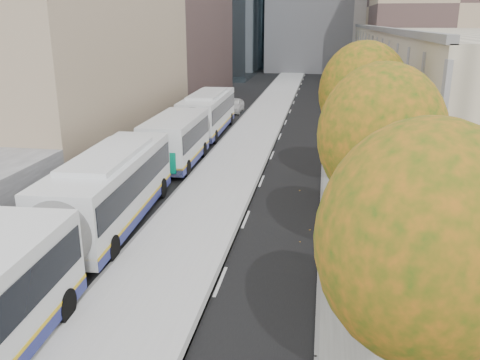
% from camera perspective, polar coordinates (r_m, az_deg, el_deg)
% --- Properties ---
extents(bus_platform, '(4.25, 150.00, 0.15)m').
position_cam_1_polar(bus_platform, '(40.19, 1.19, 4.80)').
color(bus_platform, '#BABABA').
rests_on(bus_platform, ground).
extents(sidewalk, '(4.75, 150.00, 0.08)m').
position_cam_1_polar(sidewalk, '(39.90, 12.67, 4.23)').
color(sidewalk, slate).
rests_on(sidewalk, ground).
extents(building_tan, '(18.00, 92.00, 8.00)m').
position_cam_1_polar(building_tan, '(69.40, 21.32, 12.27)').
color(building_tan, gray).
rests_on(building_tan, ground).
extents(bus_shelter, '(1.90, 4.40, 2.53)m').
position_cam_1_polar(bus_shelter, '(16.72, 22.60, -7.55)').
color(bus_shelter, '#383A3F').
rests_on(bus_shelter, sidewalk).
extents(tree_b, '(4.00, 4.00, 6.97)m').
position_cam_1_polar(tree_b, '(9.82, 20.05, -6.69)').
color(tree_b, black).
rests_on(tree_b, sidewalk).
extents(tree_c, '(4.20, 4.20, 7.28)m').
position_cam_1_polar(tree_c, '(17.32, 15.59, 4.74)').
color(tree_c, black).
rests_on(tree_c, sidewalk).
extents(tree_d, '(4.40, 4.40, 7.60)m').
position_cam_1_polar(tree_d, '(26.12, 13.69, 9.48)').
color(tree_d, black).
rests_on(tree_d, sidewalk).
extents(bus_near, '(3.75, 19.12, 3.17)m').
position_cam_1_polar(bus_near, '(19.73, -18.53, -4.73)').
color(bus_near, silver).
rests_on(bus_near, ground).
extents(bus_far, '(3.11, 18.88, 3.14)m').
position_cam_1_polar(bus_far, '(37.81, -4.95, 6.47)').
color(bus_far, silver).
rests_on(bus_far, ground).
extents(distant_car, '(1.71, 4.17, 1.41)m').
position_cam_1_polar(distant_car, '(51.79, -0.68, 8.38)').
color(distant_car, silver).
rests_on(distant_car, ground).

